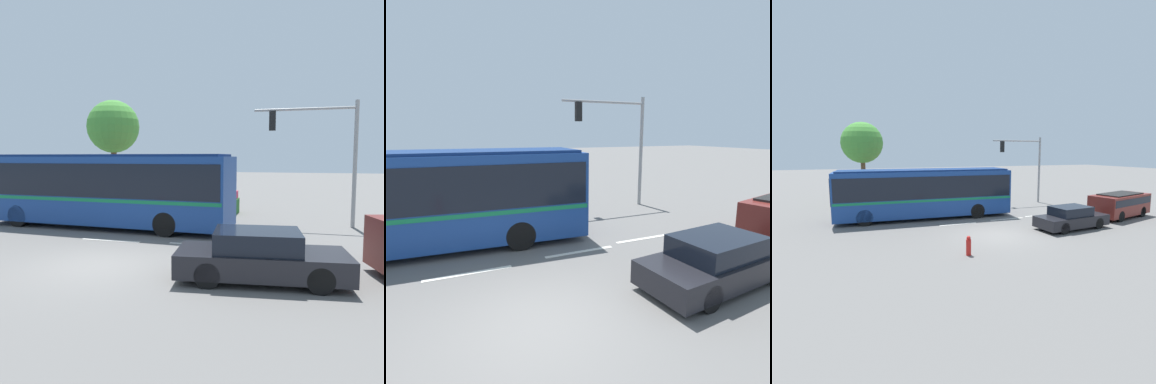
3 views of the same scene
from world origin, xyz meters
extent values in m
plane|color=slate|center=(0.00, 0.00, 0.00)|extent=(140.00, 140.00, 0.00)
cube|color=navy|center=(-2.61, 5.55, 1.73)|extent=(11.61, 3.16, 2.96)
cube|color=black|center=(-2.61, 5.55, 2.20)|extent=(11.38, 3.19, 1.42)
cube|color=#147A47|center=(-2.61, 5.55, 1.37)|extent=(11.50, 3.18, 0.14)
cube|color=black|center=(-8.37, 5.83, 2.08)|extent=(0.17, 2.21, 1.66)
cube|color=navy|center=(-2.61, 5.55, 3.26)|extent=(11.14, 2.93, 0.10)
cylinder|color=black|center=(-6.57, 4.60, 0.50)|extent=(1.01, 0.35, 1.00)
cylinder|color=black|center=(-6.46, 6.89, 0.50)|extent=(1.01, 0.35, 1.00)
cylinder|color=black|center=(0.66, 4.24, 0.50)|extent=(1.01, 0.35, 1.00)
cylinder|color=black|center=(0.77, 6.54, 0.50)|extent=(1.01, 0.35, 1.00)
cube|color=black|center=(4.80, -0.19, 0.48)|extent=(4.51, 2.20, 0.61)
cube|color=black|center=(4.69, -0.20, 1.05)|extent=(2.32, 1.77, 0.53)
cylinder|color=black|center=(6.06, 0.71, 0.33)|extent=(0.67, 0.29, 0.65)
cylinder|color=black|center=(6.22, -0.82, 0.33)|extent=(0.67, 0.29, 0.65)
cylinder|color=black|center=(3.43, 0.44, 0.33)|extent=(0.67, 0.29, 0.65)
cylinder|color=black|center=(3.59, -1.10, 0.33)|extent=(0.67, 0.29, 0.65)
cube|color=maroon|center=(9.99, 1.19, 0.89)|extent=(4.93, 2.95, 1.36)
cube|color=black|center=(9.99, 1.19, 1.19)|extent=(4.75, 2.93, 0.46)
cube|color=black|center=(9.99, 1.19, 1.61)|extent=(3.49, 2.25, 0.08)
cylinder|color=black|center=(11.14, 2.32, 0.36)|extent=(0.76, 0.42, 0.72)
cylinder|color=black|center=(11.53, 0.71, 0.36)|extent=(0.76, 0.42, 0.72)
cylinder|color=black|center=(8.46, 1.66, 0.36)|extent=(0.76, 0.42, 0.72)
cylinder|color=black|center=(8.85, 0.06, 0.36)|extent=(0.76, 0.42, 0.72)
cylinder|color=gray|center=(8.27, 8.33, 2.86)|extent=(0.18, 0.18, 5.71)
cylinder|color=gray|center=(6.02, 8.33, 5.38)|extent=(4.51, 0.12, 0.12)
cube|color=black|center=(4.60, 8.33, 4.88)|extent=(0.30, 0.22, 0.90)
cylinder|color=red|center=(4.60, 8.45, 5.18)|extent=(0.18, 0.02, 0.18)
cylinder|color=yellow|center=(4.60, 8.45, 4.88)|extent=(0.18, 0.02, 0.18)
cylinder|color=green|center=(4.60, 8.45, 4.58)|extent=(0.18, 0.02, 0.18)
cube|color=#286028|center=(-1.06, 11.08, 0.42)|extent=(7.38, 1.50, 0.83)
cube|color=#CC3351|center=(-1.06, 11.08, 1.04)|extent=(7.24, 1.43, 0.42)
cylinder|color=brown|center=(-6.28, 13.68, 1.99)|extent=(0.39, 0.39, 3.98)
sphere|color=#479338|center=(-6.28, 13.68, 5.26)|extent=(3.56, 3.56, 3.56)
cylinder|color=red|center=(-2.53, -2.43, 0.35)|extent=(0.22, 0.22, 0.70)
sphere|color=red|center=(-2.53, -2.43, 0.77)|extent=(0.18, 0.18, 0.18)
cube|color=silver|center=(5.15, 3.47, 0.01)|extent=(2.40, 0.16, 0.01)
cube|color=silver|center=(2.39, 3.23, 0.01)|extent=(2.40, 0.16, 0.01)
cube|color=silver|center=(-1.12, 3.02, 0.01)|extent=(2.40, 0.16, 0.01)
camera|label=1|loc=(5.49, -9.71, 3.18)|focal=34.81mm
camera|label=2|loc=(-1.60, -5.66, 3.89)|focal=29.06mm
camera|label=3|loc=(-7.04, -14.12, 4.47)|focal=27.97mm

